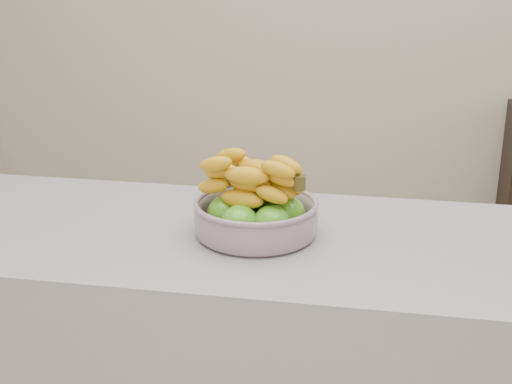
% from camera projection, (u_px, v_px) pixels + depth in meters
% --- Properties ---
extents(fruit_bowl, '(0.27, 0.27, 0.17)m').
position_uv_depth(fruit_bowl, '(256.00, 211.00, 1.56)').
color(fruit_bowl, '#A1B3C2').
rests_on(fruit_bowl, counter).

